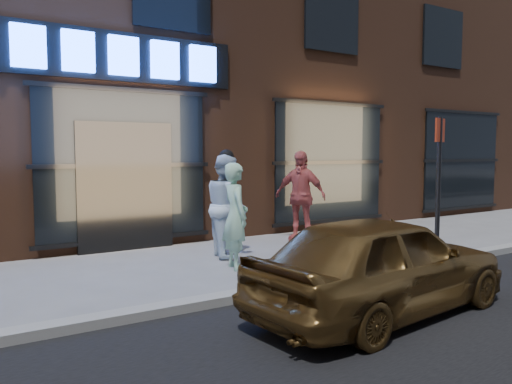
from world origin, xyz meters
The scene contains 8 objects.
ground centered at (0.00, 0.00, 0.00)m, with size 90.00×90.00×0.00m, color slate.
curb centered at (0.00, 0.00, 0.06)m, with size 60.00×0.25×0.12m, color gray.
storefront_building centered at (0.00, 7.99, 5.15)m, with size 30.20×8.28×10.30m.
man_bowtie centered at (1.01, 1.54, 0.84)m, with size 0.61×0.40×1.68m, color #A1D3BA.
man_cap centered at (1.34, 2.44, 0.91)m, with size 0.88×0.69×1.81m, color white.
passerby centered at (3.38, 2.99, 0.94)m, with size 1.10×0.46×1.88m, color #BE524E.
gold_sedan centered at (1.31, -1.31, 0.59)m, with size 1.39×3.45×1.17m, color brown.
sign_post centered at (4.05, 0.10, 1.46)m, with size 0.37×0.16×2.42m.
Camera 1 is at (-2.85, -5.27, 1.86)m, focal length 35.00 mm.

